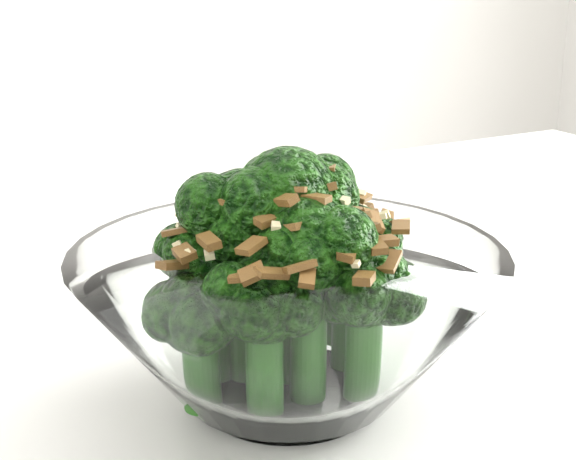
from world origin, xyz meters
name	(u,v)px	position (x,y,z in m)	size (l,w,h in m)	color
broccoli_dish	(287,306)	(0.02, -0.11, 0.80)	(0.20, 0.20, 0.12)	white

